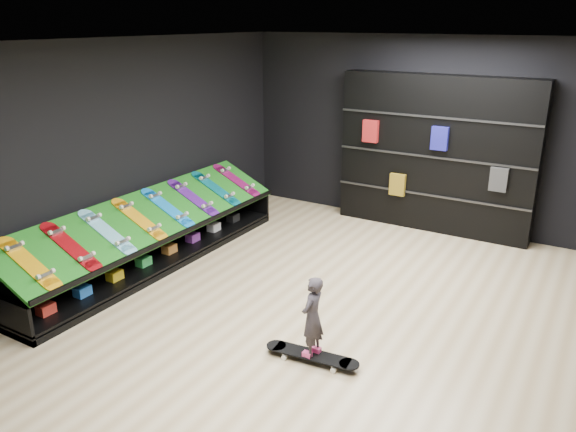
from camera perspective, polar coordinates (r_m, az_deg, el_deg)
The scene contains 18 objects.
floor at distance 6.70m, azimuth 2.83°, elevation -9.33°, with size 6.00×7.00×0.01m, color beige.
ceiling at distance 5.88m, azimuth 3.34°, elevation 17.26°, with size 6.00×7.00×0.01m, color white.
wall_back at distance 9.28m, azimuth 13.35°, elevation 8.24°, with size 6.00×0.02×3.00m, color black.
wall_front at distance 3.64m, azimuth -24.18°, elevation -10.62°, with size 6.00×0.02×3.00m, color black.
wall_left at distance 7.92m, azimuth -16.59°, elevation 6.09°, with size 0.02×7.00×3.00m, color black.
display_rack at distance 7.98m, azimuth -13.52°, elevation -2.98°, with size 0.90×4.50×0.50m, color black, non-canonical shape.
turf_ramp at distance 7.79m, azimuth -13.51°, elevation 0.09°, with size 1.00×4.50×0.04m, color #115F0F.
back_shelving at distance 9.08m, azimuth 14.76°, elevation 6.05°, with size 3.04×0.35×2.43m, color black.
floor_skateboard at distance 5.74m, azimuth 2.42°, elevation -14.19°, with size 0.98×0.22×0.09m, color black, non-canonical shape.
child at distance 5.58m, azimuth 2.47°, elevation -11.66°, with size 0.19×0.13×0.50m, color black.
display_board_0 at distance 6.65m, azimuth -24.82°, elevation -4.38°, with size 0.98×0.22×0.09m, color yellow, non-canonical shape.
display_board_1 at distance 6.94m, azimuth -21.20°, elevation -2.91°, with size 0.98×0.22×0.09m, color red, non-canonical shape.
display_board_2 at distance 7.25m, azimuth -17.89°, elevation -1.56°, with size 0.98×0.22×0.09m, color #0CB2E5, non-canonical shape.
display_board_3 at distance 7.59m, azimuth -14.87°, elevation -0.32°, with size 0.98×0.22×0.09m, color orange, non-canonical shape.
display_board_4 at distance 7.95m, azimuth -12.12°, elevation 0.81°, with size 0.98×0.22×0.09m, color blue, non-canonical shape.
display_board_5 at distance 8.34m, azimuth -9.61°, elevation 1.84°, with size 0.98×0.22×0.09m, color purple, non-canonical shape.
display_board_6 at distance 8.74m, azimuth -7.33°, elevation 2.78°, with size 0.98×0.22×0.09m, color #0C8C99, non-canonical shape.
display_board_7 at distance 9.15m, azimuth -5.25°, elevation 3.62°, with size 0.98×0.22×0.09m, color #E5198C, non-canonical shape.
Camera 1 is at (2.72, -5.20, 3.22)m, focal length 35.00 mm.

